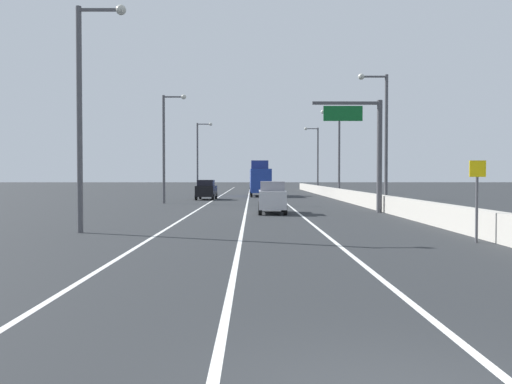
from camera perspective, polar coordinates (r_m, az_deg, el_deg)
name	(u,v)px	position (r m, az deg, el deg)	size (l,w,h in m)	color
ground_plane	(265,196)	(70.16, 0.89, -0.40)	(320.00, 320.00, 0.00)	#26282B
lane_stripe_left	(215,199)	(61.28, -4.07, -0.69)	(0.16, 130.00, 0.00)	silver
lane_stripe_center	(248,199)	(61.15, -0.80, -0.69)	(0.16, 130.00, 0.00)	silver
lane_stripe_right	(281,199)	(61.22, 2.48, -0.69)	(0.16, 130.00, 0.00)	silver
jersey_barrier_right	(365,199)	(47.03, 10.79, -0.73)	(0.60, 120.00, 1.10)	#B2ADA3
overhead_sign_gantry	(369,142)	(38.94, 11.17, 4.94)	(4.68, 0.36, 7.50)	#47474C
speed_advisory_sign	(477,194)	(22.30, 21.20, -0.23)	(0.60, 0.11, 3.00)	#4C4C51
lamp_post_right_second	(383,132)	(41.77, 12.51, 5.90)	(2.14, 0.44, 9.71)	#4C4C51
lamp_post_right_third	(337,147)	(63.51, 8.06, 4.43)	(2.14, 0.44, 9.71)	#4C4C51
lamp_post_right_fourth	(316,155)	(85.48, 6.01, 3.70)	(2.14, 0.44, 9.71)	#4C4C51
lamp_post_left_near	(86,102)	(25.67, -16.65, 8.62)	(2.14, 0.44, 9.71)	#4C4C51
lamp_post_left_mid	(167,141)	(51.70, -8.91, 5.08)	(2.14, 0.44, 9.71)	#4C4C51
lamp_post_left_far	(199,153)	(78.01, -5.67, 3.91)	(2.14, 0.44, 9.71)	#4C4C51
car_silver_0	(272,197)	(37.19, 1.62, -0.55)	(1.83, 4.59, 2.09)	#B7B7BC
car_black_1	(206,190)	(59.46, -4.98, 0.22)	(2.04, 4.45, 2.05)	black
car_blue_2	(259,185)	(91.97, 0.29, 0.67)	(1.99, 4.57, 1.91)	#1E389E
box_truck	(260,180)	(69.71, 0.41, 1.24)	(2.61, 9.16, 4.39)	navy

